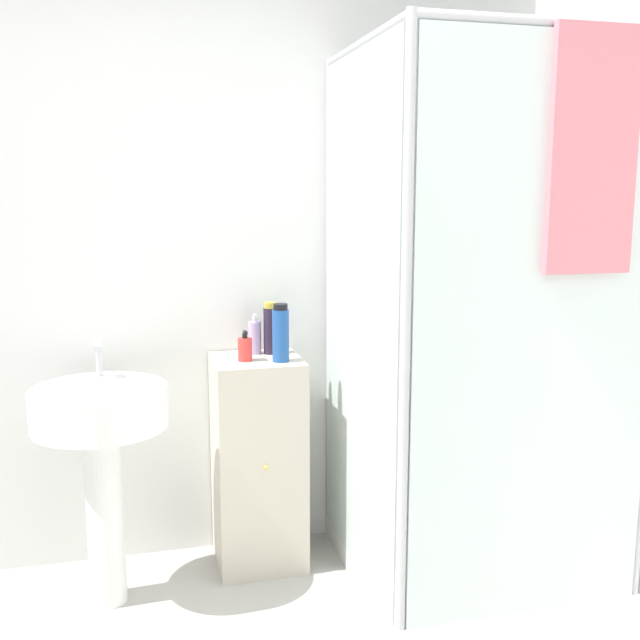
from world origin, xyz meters
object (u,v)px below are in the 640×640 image
Objects in this scene: sink at (101,436)px; shampoo_bottle_tall_black at (270,329)px; soap_dispenser at (245,349)px; lotion_bottle_white at (255,337)px; shampoo_bottle_blue at (281,334)px.

shampoo_bottle_tall_black reaches higher than sink.
soap_dispenser is 0.14m from lotion_bottle_white.
lotion_bottle_white is (0.62, 0.26, 0.29)m from sink.
shampoo_bottle_tall_black is 0.93× the size of shampoo_bottle_blue.
shampoo_bottle_blue is 1.38× the size of lotion_bottle_white.
lotion_bottle_white reaches higher than sink.
shampoo_bottle_tall_black reaches higher than soap_dispenser.
shampoo_bottle_tall_black is 0.15m from shampoo_bottle_blue.
lotion_bottle_white is at bearing 114.76° from shampoo_bottle_blue.
shampoo_bottle_tall_black is at bearing 19.62° from sink.
lotion_bottle_white is (0.06, 0.12, 0.02)m from soap_dispenser.
soap_dispenser is 0.74× the size of lotion_bottle_white.
lotion_bottle_white is at bearing 63.44° from soap_dispenser.
shampoo_bottle_blue reaches higher than shampoo_bottle_tall_black.
shampoo_bottle_blue is at bearing -18.24° from soap_dispenser.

